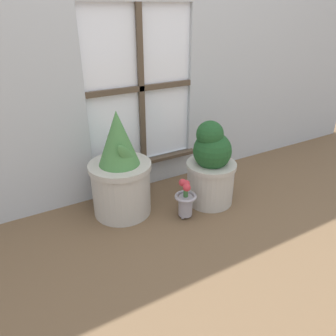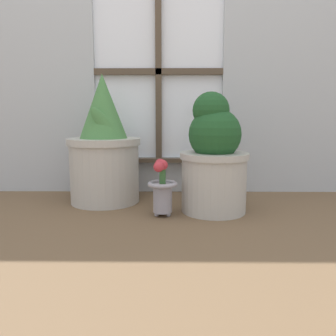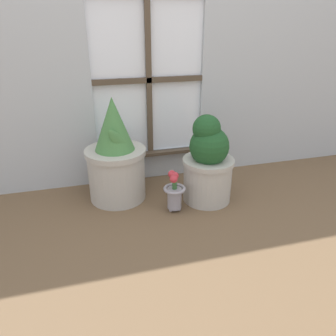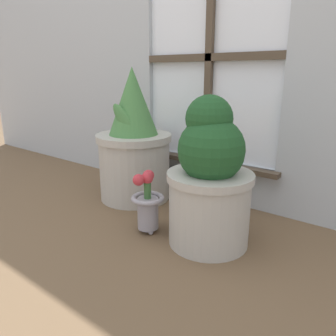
# 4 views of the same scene
# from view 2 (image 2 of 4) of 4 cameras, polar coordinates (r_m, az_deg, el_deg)

# --- Properties ---
(ground_plane) EXTENTS (10.00, 10.00, 0.00)m
(ground_plane) POSITION_cam_2_polar(r_m,az_deg,el_deg) (1.45, -2.50, -9.45)
(ground_plane) COLOR brown
(potted_plant_left) EXTENTS (0.39, 0.39, 0.68)m
(potted_plant_left) POSITION_cam_2_polar(r_m,az_deg,el_deg) (1.78, -11.06, 3.11)
(potted_plant_left) COLOR #B7B2A8
(potted_plant_left) RESTS_ON ground_plane
(potted_plant_right) EXTENTS (0.33, 0.33, 0.57)m
(potted_plant_right) POSITION_cam_2_polar(r_m,az_deg,el_deg) (1.58, 7.98, 1.57)
(potted_plant_right) COLOR #B7B2A8
(potted_plant_right) RESTS_ON ground_plane
(flower_vase) EXTENTS (0.14, 0.14, 0.27)m
(flower_vase) POSITION_cam_2_polar(r_m,az_deg,el_deg) (1.51, -1.02, -3.61)
(flower_vase) COLOR #99939E
(flower_vase) RESTS_ON ground_plane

